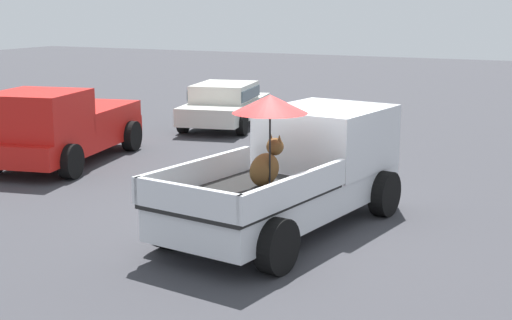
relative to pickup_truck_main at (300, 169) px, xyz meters
name	(u,v)px	position (x,y,z in m)	size (l,w,h in m)	color
ground_plane	(284,230)	(-0.46, 0.07, -0.97)	(80.00, 80.00, 0.00)	#38383D
pickup_truck_main	(300,169)	(0.00, 0.00, 0.00)	(5.27, 2.83, 2.34)	black
pickup_truck_red	(62,126)	(2.07, 6.89, -0.09)	(5.07, 2.93, 1.80)	black
parked_sedan_near	(225,103)	(8.34, 5.96, -0.22)	(4.57, 2.64, 1.33)	black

